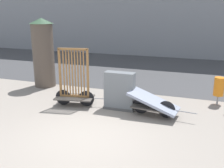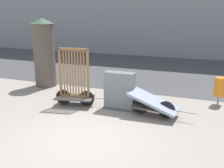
# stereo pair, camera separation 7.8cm
# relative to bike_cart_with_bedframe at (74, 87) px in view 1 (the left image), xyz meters

# --- Properties ---
(ground_plane) EXTENTS (60.00, 60.00, 0.00)m
(ground_plane) POSITION_rel_bike_cart_with_bedframe_xyz_m (1.39, -2.15, -0.69)
(ground_plane) COLOR gray
(road_strip) EXTENTS (56.00, 8.91, 0.01)m
(road_strip) POSITION_rel_bike_cart_with_bedframe_xyz_m (1.39, 6.62, -0.69)
(road_strip) COLOR #424244
(road_strip) RESTS_ON ground_plane
(bike_cart_with_bedframe) EXTENTS (2.05, 0.98, 2.04)m
(bike_cart_with_bedframe) POSITION_rel_bike_cart_with_bedframe_xyz_m (0.00, 0.00, 0.00)
(bike_cart_with_bedframe) COLOR #4C4742
(bike_cart_with_bedframe) RESTS_ON ground_plane
(bike_cart_with_mattress) EXTENTS (2.17, 0.99, 0.77)m
(bike_cart_with_mattress) POSITION_rel_bike_cart_with_bedframe_xyz_m (2.80, -0.00, -0.28)
(bike_cart_with_mattress) COLOR #4C4742
(bike_cart_with_mattress) RESTS_ON ground_plane
(utility_cabinet) EXTENTS (1.07, 0.42, 1.29)m
(utility_cabinet) POSITION_rel_bike_cart_with_bedframe_xyz_m (1.59, 0.20, -0.09)
(utility_cabinet) COLOR #4C4C4C
(utility_cabinet) RESTS_ON ground_plane
(trash_bin) EXTENTS (0.35, 0.35, 1.00)m
(trash_bin) POSITION_rel_bike_cart_with_bedframe_xyz_m (4.76, 1.81, -0.03)
(trash_bin) COLOR gray
(trash_bin) RESTS_ON ground_plane
(advertising_column) EXTENTS (1.02, 1.02, 2.96)m
(advertising_column) POSITION_rel_bike_cart_with_bedframe_xyz_m (-2.42, 1.81, 0.82)
(advertising_column) COLOR brown
(advertising_column) RESTS_ON ground_plane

